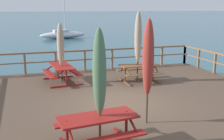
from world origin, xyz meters
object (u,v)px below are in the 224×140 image
object	(u,v)px
patio_umbrella_tall_back_left	(99,73)
patio_umbrella_tall_front	(148,58)
picnic_table_mid_right	(62,70)
patio_umbrella_tall_mid_right	(61,45)
picnic_table_front_left	(98,125)
picnic_table_front_right	(139,69)
patio_umbrella_short_mid	(138,37)
sailboat_distant	(63,34)

from	to	relation	value
patio_umbrella_tall_back_left	patio_umbrella_tall_front	distance (m)	1.88
picnic_table_mid_right	patio_umbrella_tall_front	distance (m)	5.68
patio_umbrella_tall_back_left	patio_umbrella_tall_mid_right	distance (m)	6.12
picnic_table_front_left	patio_umbrella_tall_front	distance (m)	2.35
picnic_table_front_right	patio_umbrella_short_mid	xyz separation A→B (m)	(-0.08, 0.02, 1.42)
sailboat_distant	patio_umbrella_tall_back_left	bearing A→B (deg)	-96.54
patio_umbrella_short_mid	patio_umbrella_tall_back_left	world-z (taller)	patio_umbrella_short_mid
picnic_table_front_right	picnic_table_mid_right	size ratio (longest dim) A/B	0.84
picnic_table_front_left	picnic_table_mid_right	distance (m)	6.20
picnic_table_front_left	patio_umbrella_tall_mid_right	world-z (taller)	patio_umbrella_tall_mid_right
picnic_table_front_right	patio_umbrella_tall_front	xyz separation A→B (m)	(-1.65, -4.35, 1.34)
patio_umbrella_tall_mid_right	sailboat_distant	distance (m)	24.41
patio_umbrella_tall_mid_right	sailboat_distant	world-z (taller)	sailboat_distant
patio_umbrella_tall_back_left	patio_umbrella_tall_mid_right	xyz separation A→B (m)	(-0.05, 6.12, -0.12)
patio_umbrella_short_mid	sailboat_distant	size ratio (longest dim) A/B	0.40
picnic_table_mid_right	patio_umbrella_tall_front	world-z (taller)	patio_umbrella_tall_front
patio_umbrella_tall_mid_right	picnic_table_front_left	bearing A→B (deg)	-90.08
patio_umbrella_short_mid	patio_umbrella_tall_mid_right	bearing A→B (deg)	165.67
sailboat_distant	picnic_table_mid_right	bearing A→B (deg)	-98.27
picnic_table_front_left	picnic_table_mid_right	size ratio (longest dim) A/B	0.96
picnic_table_mid_right	patio_umbrella_short_mid	size ratio (longest dim) A/B	0.67
picnic_table_mid_right	patio_umbrella_short_mid	bearing A→B (deg)	-15.29
patio_umbrella_tall_mid_right	sailboat_distant	size ratio (longest dim) A/B	0.34
picnic_table_front_left	patio_umbrella_tall_front	world-z (taller)	patio_umbrella_tall_front
picnic_table_front_right	patio_umbrella_tall_back_left	bearing A→B (deg)	-122.00
picnic_table_mid_right	patio_umbrella_tall_back_left	distance (m)	6.30
sailboat_distant	picnic_table_front_right	bearing A→B (deg)	-90.40
picnic_table_front_right	picnic_table_front_left	distance (m)	6.26
picnic_table_front_right	patio_umbrella_tall_front	bearing A→B (deg)	-110.75
patio_umbrella_tall_mid_right	sailboat_distant	xyz separation A→B (m)	(3.51, 24.09, -1.79)
picnic_table_mid_right	patio_umbrella_tall_back_left	bearing A→B (deg)	-89.73
patio_umbrella_tall_mid_right	sailboat_distant	bearing A→B (deg)	81.71
picnic_table_front_right	picnic_table_mid_right	world-z (taller)	same
patio_umbrella_tall_front	sailboat_distant	size ratio (longest dim) A/B	0.39
sailboat_distant	patio_umbrella_tall_front	bearing A→B (deg)	-93.56
picnic_table_front_left	patio_umbrella_tall_back_left	size ratio (longest dim) A/B	0.70
sailboat_distant	patio_umbrella_short_mid	bearing A→B (deg)	-90.58
picnic_table_mid_right	patio_umbrella_tall_front	size ratio (longest dim) A/B	0.70
picnic_table_mid_right	sailboat_distant	world-z (taller)	sailboat_distant
patio_umbrella_tall_mid_right	patio_umbrella_tall_front	bearing A→B (deg)	-72.06
patio_umbrella_tall_mid_right	patio_umbrella_tall_front	world-z (taller)	patio_umbrella_tall_front
picnic_table_front_right	sailboat_distant	distance (m)	24.96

